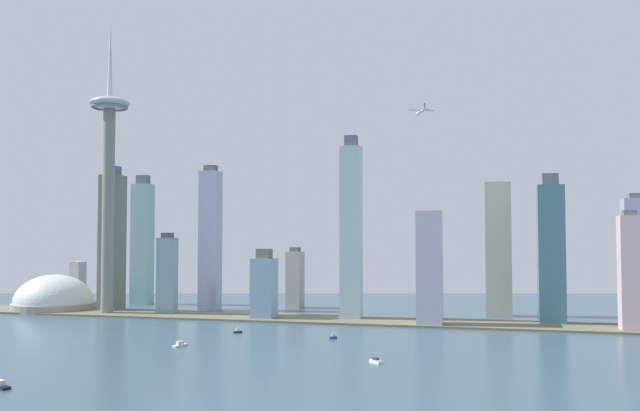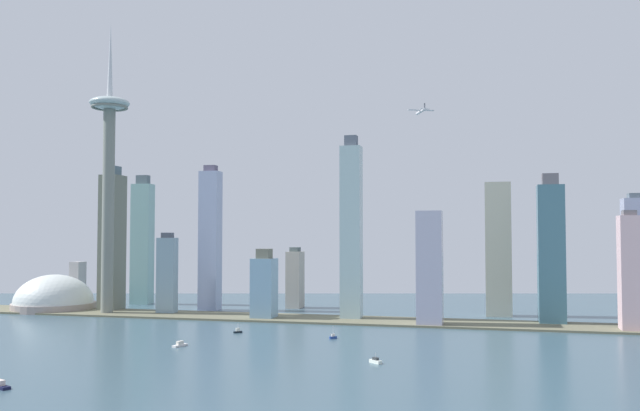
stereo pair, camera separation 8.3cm
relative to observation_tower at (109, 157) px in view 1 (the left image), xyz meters
The scene contains 21 objects.
waterfront_pier 282.63m from the observation_tower, ahead, with size 828.03×64.80×2.01m, color #68664F.
observation_tower is the anchor object (origin of this frame).
stadium_dome 186.50m from the observation_tower, 165.54° to the left, with size 94.07×94.07×65.57m.
skyscraper_0 256.92m from the observation_tower, 31.90° to the left, with size 17.00×24.34×72.67m.
skyscraper_1 146.88m from the observation_tower, 35.52° to the left, with size 22.82×18.17×169.29m.
skyscraper_2 562.04m from the observation_tower, ahead, with size 27.91×21.71×127.62m.
skyscraper_3 146.70m from the observation_tower, 99.46° to the left, with size 25.35×16.82×163.72m.
skyscraper_4 146.82m from the observation_tower, 12.94° to the left, with size 20.79×12.13×90.02m.
skyscraper_5 441.19m from the observation_tower, 12.02° to the left, with size 27.37×20.63×144.63m.
skyscraper_6 230.52m from the observation_tower, ahead, with size 23.31×23.41×73.04m.
skyscraper_7 373.65m from the observation_tower, ahead, with size 24.38×24.97×110.59m.
skyscraper_8 547.00m from the observation_tower, ahead, with size 18.64×21.18×109.82m.
skyscraper_9 99.21m from the observation_tower, 113.03° to the left, with size 21.47×26.69×167.26m.
skyscraper_10 190.37m from the observation_tower, 138.69° to the left, with size 13.41×17.18×53.91m.
skyscraper_11 284.41m from the observation_tower, ahead, with size 21.11×17.84×190.86m.
skyscraper_12 481.16m from the observation_tower, ahead, with size 25.24×23.26×147.65m.
boat_1 275.49m from the observation_tower, 26.91° to the right, with size 7.07×6.97×8.75m.
boat_2 429.04m from the observation_tower, 31.85° to the right, with size 9.67×8.95×7.09m.
boat_4 301.64m from the observation_tower, 45.42° to the right, with size 7.70×14.12×4.24m.
boat_6 347.97m from the observation_tower, 21.27° to the right, with size 5.98×5.92×11.01m.
airplane 347.47m from the observation_tower, ahead, with size 27.46×27.53×7.83m.
Camera 1 is at (184.86, -225.01, 86.93)m, focal length 37.48 mm.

